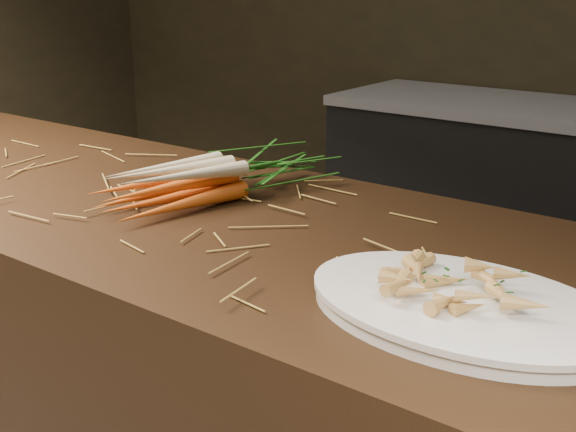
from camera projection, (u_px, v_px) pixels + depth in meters
name	position (u px, v px, depth m)	size (l,w,h in m)	color
main_counter	(148.00, 389.00, 1.59)	(2.40, 0.70, 0.90)	black
back_counter	(556.00, 213.00, 2.85)	(1.82, 0.62, 0.84)	black
straw_bedding	(134.00, 189.00, 1.44)	(1.40, 0.60, 0.02)	olive
root_veg_bunch	(235.00, 171.00, 1.42)	(0.27, 0.53, 0.10)	#DE5823
serving_platter	(460.00, 310.00, 0.92)	(0.41, 0.27, 0.02)	white
roasted_veg_heap	(462.00, 285.00, 0.90)	(0.20, 0.14, 0.05)	#B37431
serving_fork	(573.00, 339.00, 0.82)	(0.01, 0.15, 0.00)	silver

